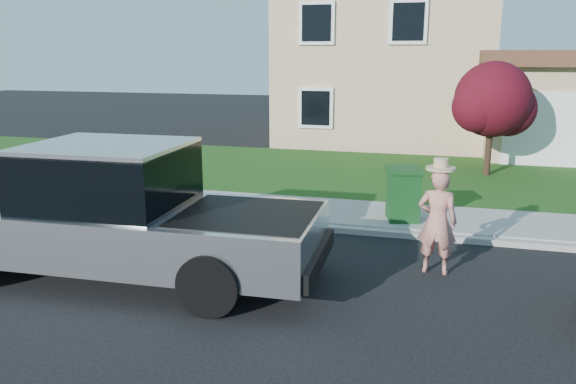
% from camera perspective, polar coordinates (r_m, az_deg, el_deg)
% --- Properties ---
extents(ground, '(80.00, 80.00, 0.00)m').
position_cam_1_polar(ground, '(8.94, -0.56, -9.44)').
color(ground, black).
rests_on(ground, ground).
extents(curb, '(40.00, 0.20, 0.12)m').
position_cam_1_polar(curb, '(11.41, 8.24, -4.01)').
color(curb, gray).
rests_on(curb, ground).
extents(sidewalk, '(40.00, 2.00, 0.15)m').
position_cam_1_polar(sidewalk, '(12.45, 8.87, -2.44)').
color(sidewalk, gray).
rests_on(sidewalk, ground).
extents(lawn, '(40.00, 7.00, 0.10)m').
position_cam_1_polar(lawn, '(16.81, 10.58, 1.66)').
color(lawn, '#173F12').
rests_on(lawn, ground).
extents(house, '(14.00, 11.30, 6.85)m').
position_cam_1_polar(house, '(24.31, 13.25, 12.64)').
color(house, tan).
rests_on(house, ground).
extents(pickup_truck, '(6.67, 2.58, 2.17)m').
position_cam_1_polar(pickup_truck, '(9.42, -16.83, -2.28)').
color(pickup_truck, black).
rests_on(pickup_truck, ground).
extents(woman, '(0.66, 0.47, 1.92)m').
position_cam_1_polar(woman, '(9.46, 14.93, -2.72)').
color(woman, tan).
rests_on(woman, ground).
extents(ornamental_tree, '(2.37, 2.14, 3.25)m').
position_cam_1_polar(ornamental_tree, '(17.11, 20.16, 8.48)').
color(ornamental_tree, black).
rests_on(ornamental_tree, lawn).
extents(trash_bin, '(0.84, 0.91, 1.10)m').
position_cam_1_polar(trash_bin, '(11.92, 11.62, -0.15)').
color(trash_bin, '#113E16').
rests_on(trash_bin, sidewalk).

